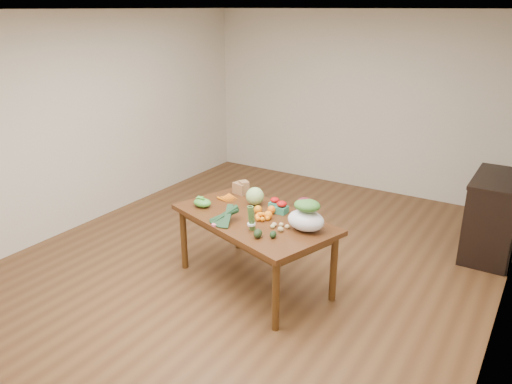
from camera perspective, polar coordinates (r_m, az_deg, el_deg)
The scene contains 26 objects.
floor at distance 5.77m, azimuth -0.03°, elevation -7.76°, with size 6.00×6.00×0.00m, color brown.
ceiling at distance 5.08m, azimuth -0.03°, elevation 20.16°, with size 5.00×6.00×0.02m, color white.
room_walls at distance 5.26m, azimuth -0.03°, elevation 5.30°, with size 5.02×6.02×2.70m.
dining_table at distance 5.15m, azimuth -0.20°, elevation -6.69°, with size 1.65×0.92×0.75m, color #4A2311.
cabinet at distance 6.33m, azimuth 25.45°, elevation -2.51°, with size 0.52×1.02×0.94m, color black.
dish_towel at distance 6.16m, azimuth 22.96°, elevation -1.95°, with size 0.02×0.28×0.45m, color white.
paper_bag at distance 5.59m, azimuth -1.75°, elevation 0.56°, with size 0.21×0.18×0.15m, color #A16D48, non-canonical shape.
cabbage at distance 5.27m, azimuth -0.12°, elevation -0.47°, with size 0.19×0.19×0.19m, color #B8D97D.
strawberry_basket_a at distance 5.20m, azimuth 2.16°, elevation -1.36°, with size 0.10×0.10×0.09m, color red, non-canonical shape.
strawberry_basket_b at distance 5.07m, azimuth 2.94°, elevation -1.88°, with size 0.11×0.11×0.10m, color red, non-canonical shape.
orange_a at distance 5.06m, azimuth 0.22°, elevation -2.01°, with size 0.08×0.08×0.08m, color orange.
orange_b at distance 5.06m, azimuth 1.79°, elevation -2.03°, with size 0.08×0.08×0.08m, color orange.
orange_c at distance 4.93m, azimuth 1.41°, elevation -2.65°, with size 0.09×0.09×0.09m, color orange.
mandarin_cluster at distance 4.93m, azimuth 0.52°, elevation -2.70°, with size 0.18×0.18×0.08m, color orange, non-canonical shape.
carrots at distance 5.43m, azimuth -3.10°, elevation -0.75°, with size 0.22×0.19×0.03m, color orange, non-canonical shape.
snap_pea_bag at distance 5.26m, azimuth -6.15°, elevation -1.22°, with size 0.20×0.15×0.09m, color #4F9F35.
kale_bunch at distance 4.83m, azimuth -3.86°, elevation -2.71°, with size 0.32×0.40×0.16m, color black, non-canonical shape.
asparagus_bundle at distance 4.65m, azimuth -0.53°, elevation -3.00°, with size 0.08×0.08×0.25m, color olive, non-canonical shape.
potato_a at distance 4.78m, azimuth 2.10°, elevation -3.73°, with size 0.05×0.04×0.04m, color tan.
potato_b at distance 4.74m, azimuth 1.90°, elevation -3.95°, with size 0.05×0.04×0.04m, color #D1C578.
potato_c at distance 4.74m, azimuth 3.59°, elevation -3.97°, with size 0.05×0.04×0.04m, color #DCBD7F.
potato_d at distance 4.78m, azimuth 2.90°, elevation -3.74°, with size 0.05×0.04×0.04m, color tan.
potato_e at distance 4.67m, azimuth 2.83°, elevation -4.27°, with size 0.06×0.05×0.05m, color tan.
avocado_a at distance 4.55m, azimuth 0.21°, elevation -4.76°, with size 0.08×0.11×0.08m, color black.
avocado_b at distance 4.55m, azimuth 1.97°, elevation -4.86°, with size 0.06×0.09×0.06m, color black.
salad_bag at distance 4.67m, azimuth 5.73°, elevation -2.80°, with size 0.36×0.27×0.28m, color white, non-canonical shape.
Camera 1 is at (2.68, -4.31, 2.72)m, focal length 35.00 mm.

